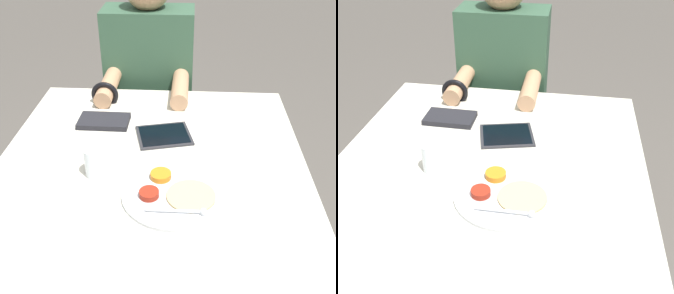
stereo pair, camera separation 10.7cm
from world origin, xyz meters
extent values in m
cube|color=beige|center=(0.00, 0.00, 0.38)|extent=(0.99, 1.07, 0.76)
cylinder|color=#B7BABF|center=(0.08, -0.15, 0.77)|extent=(0.29, 0.29, 0.01)
cylinder|color=orange|center=(0.04, -0.09, 0.78)|extent=(0.06, 0.06, 0.02)
cylinder|color=maroon|center=(0.01, -0.17, 0.78)|extent=(0.06, 0.06, 0.02)
cylinder|color=tan|center=(0.13, -0.17, 0.77)|extent=(0.14, 0.14, 0.01)
cylinder|color=#B7BABF|center=(0.09, -0.23, 0.78)|extent=(0.15, 0.01, 0.01)
sphere|color=#B7BABF|center=(0.16, -0.23, 0.78)|extent=(0.02, 0.02, 0.02)
cube|color=silver|center=(-0.20, 0.24, 0.76)|extent=(0.18, 0.11, 0.01)
cube|color=black|center=(-0.20, 0.24, 0.77)|extent=(0.19, 0.11, 0.02)
cube|color=#28282D|center=(0.03, 0.16, 0.76)|extent=(0.22, 0.19, 0.01)
cube|color=black|center=(0.03, 0.16, 0.77)|extent=(0.19, 0.17, 0.00)
cube|color=black|center=(-0.07, 0.71, 0.22)|extent=(0.36, 0.22, 0.44)
cube|color=#2D4C38|center=(-0.07, 0.71, 0.75)|extent=(0.40, 0.20, 0.62)
cylinder|color=tan|center=(-0.22, 0.49, 0.80)|extent=(0.07, 0.28, 0.07)
cylinder|color=tan|center=(0.08, 0.49, 0.80)|extent=(0.07, 0.28, 0.07)
torus|color=black|center=(-0.22, 0.41, 0.80)|extent=(0.11, 0.02, 0.11)
cylinder|color=silver|center=(-0.16, -0.07, 0.81)|extent=(0.06, 0.06, 0.10)
camera|label=1|loc=(0.12, -1.01, 1.49)|focal=42.00mm
camera|label=2|loc=(0.22, -1.00, 1.49)|focal=42.00mm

